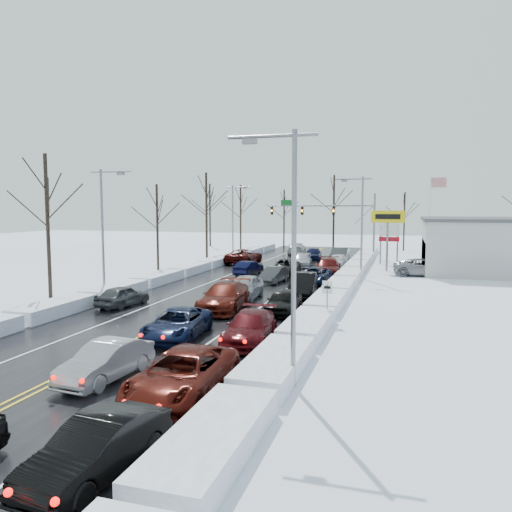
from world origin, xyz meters
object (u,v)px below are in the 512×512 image
(traffic_signal_mast, at_px, (333,214))
(tires_plus_sign, at_px, (388,221))
(oncoming_car_0, at_px, (249,275))
(flagpole, at_px, (431,210))

(traffic_signal_mast, bearing_deg, tires_plus_sign, -59.54)
(oncoming_car_0, bearing_deg, traffic_signal_mast, -97.94)
(traffic_signal_mast, relative_size, tires_plus_sign, 2.21)
(tires_plus_sign, height_order, oncoming_car_0, tires_plus_sign)
(traffic_signal_mast, height_order, tires_plus_sign, traffic_signal_mast)
(tires_plus_sign, bearing_deg, traffic_signal_mast, 120.46)
(traffic_signal_mast, xyz_separation_m, flagpole, (11.72, 2.01, 0.45))
(flagpole, distance_m, oncoming_car_0, 27.44)
(traffic_signal_mast, relative_size, oncoming_car_0, 3.29)
(traffic_signal_mast, xyz_separation_m, tires_plus_sign, (7.05, -12.00, -0.49))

